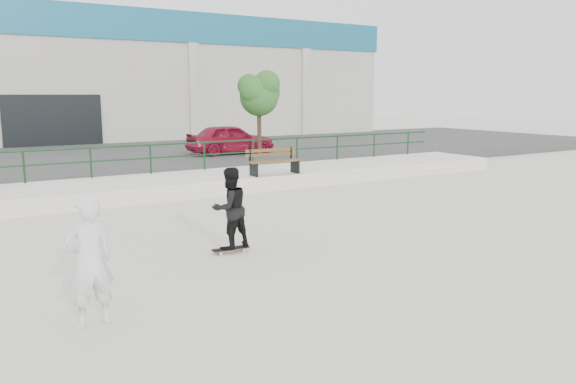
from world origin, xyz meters
TOP-DOWN VIEW (x-y plane):
  - ground at (0.00, 0.00)m, footprint 120.00×120.00m
  - ledge at (0.00, 9.50)m, footprint 30.00×3.00m
  - parking_strip at (0.00, 18.00)m, footprint 60.00×14.00m
  - railing at (-0.00, 10.80)m, footprint 28.00×0.06m
  - commercial_building at (-0.00, 31.99)m, footprint 44.20×16.33m
  - bench_right at (4.58, 8.47)m, footprint 1.95×0.62m
  - tree at (6.81, 13.56)m, footprint 2.10×1.87m
  - red_car at (6.23, 15.33)m, footprint 4.10×1.84m
  - skateboard at (-0.17, 2.06)m, footprint 0.79×0.24m
  - standing_skater at (-0.17, 2.06)m, footprint 0.91×0.76m
  - seated_skater at (-3.46, -0.27)m, footprint 0.74×0.54m

SIDE VIEW (x-z plane):
  - ground at x=0.00m, z-range 0.00..0.00m
  - skateboard at x=-0.17m, z-range 0.03..0.12m
  - ledge at x=0.00m, z-range 0.00..0.50m
  - parking_strip at x=0.00m, z-range 0.00..0.50m
  - standing_skater at x=-0.17m, z-range 0.09..1.78m
  - seated_skater at x=-3.46m, z-range 0.00..1.88m
  - bench_right at x=4.58m, z-range 0.50..1.39m
  - red_car at x=6.23m, z-range 0.50..1.87m
  - railing at x=0.00m, z-range 0.73..1.76m
  - tree at x=6.81m, z-range 1.43..5.17m
  - commercial_building at x=0.00m, z-range 0.58..8.58m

